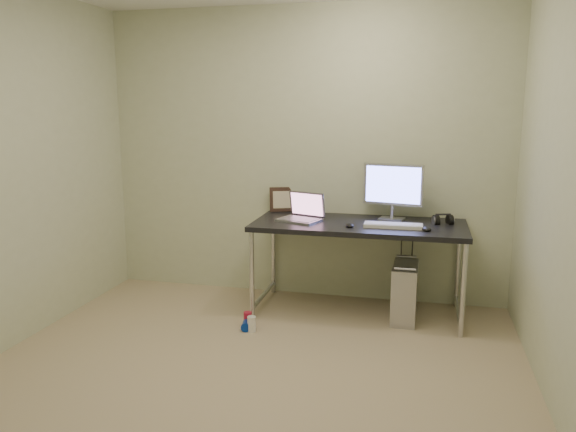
% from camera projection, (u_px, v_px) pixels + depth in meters
% --- Properties ---
extents(floor, '(3.50, 3.50, 0.00)m').
position_uv_depth(floor, '(243.00, 384.00, 3.42)').
color(floor, tan).
rests_on(floor, ground).
extents(wall_back, '(3.50, 0.02, 2.50)m').
position_uv_depth(wall_back, '(304.00, 155.00, 4.85)').
color(wall_back, beige).
rests_on(wall_back, ground).
extents(wall_right, '(0.02, 3.50, 2.50)m').
position_uv_depth(wall_right, '(576.00, 192.00, 2.78)').
color(wall_right, beige).
rests_on(wall_right, ground).
extents(desk, '(1.68, 0.73, 0.75)m').
position_uv_depth(desk, '(359.00, 232.00, 4.49)').
color(desk, black).
rests_on(desk, ground).
extents(tower_computer, '(0.20, 0.43, 0.48)m').
position_uv_depth(tower_computer, '(405.00, 292.00, 4.42)').
color(tower_computer, '#A2A1A6').
rests_on(tower_computer, ground).
extents(cable_a, '(0.01, 0.16, 0.69)m').
position_uv_depth(cable_a, '(401.00, 257.00, 4.77)').
color(cable_a, black).
rests_on(cable_a, ground).
extents(cable_b, '(0.02, 0.11, 0.71)m').
position_uv_depth(cable_b, '(412.00, 261.00, 4.73)').
color(cable_b, black).
rests_on(cable_b, ground).
extents(can_red, '(0.08, 0.08, 0.11)m').
position_uv_depth(can_red, '(248.00, 319.00, 4.31)').
color(can_red, '#BD1737').
rests_on(can_red, ground).
extents(can_white, '(0.07, 0.07, 0.12)m').
position_uv_depth(can_white, '(252.00, 324.00, 4.21)').
color(can_white, white).
rests_on(can_white, ground).
extents(can_blue, '(0.09, 0.14, 0.07)m').
position_uv_depth(can_blue, '(247.00, 325.00, 4.26)').
color(can_blue, '#092D9D').
rests_on(can_blue, ground).
extents(laptop, '(0.39, 0.36, 0.22)m').
position_uv_depth(laptop, '(302.00, 214.00, 4.57)').
color(laptop, '#B6B6BE').
rests_on(laptop, desk).
extents(monitor, '(0.49, 0.18, 0.46)m').
position_uv_depth(monitor, '(393.00, 187.00, 4.56)').
color(monitor, '#B6B6BE').
rests_on(monitor, desk).
extents(keyboard, '(0.45, 0.15, 0.03)m').
position_uv_depth(keyboard, '(393.00, 225.00, 4.31)').
color(keyboard, silver).
rests_on(keyboard, desk).
extents(mouse_right, '(0.09, 0.12, 0.04)m').
position_uv_depth(mouse_right, '(427.00, 228.00, 4.20)').
color(mouse_right, black).
rests_on(mouse_right, desk).
extents(mouse_left, '(0.09, 0.12, 0.03)m').
position_uv_depth(mouse_left, '(350.00, 225.00, 4.33)').
color(mouse_left, black).
rests_on(mouse_left, desk).
extents(headphones, '(0.18, 0.10, 0.10)m').
position_uv_depth(headphones, '(443.00, 220.00, 4.43)').
color(headphones, black).
rests_on(headphones, desk).
extents(picture_frame, '(0.28, 0.16, 0.22)m').
position_uv_depth(picture_frame, '(285.00, 199.00, 4.94)').
color(picture_frame, black).
rests_on(picture_frame, desk).
extents(webcam, '(0.04, 0.03, 0.12)m').
position_uv_depth(webcam, '(316.00, 205.00, 4.80)').
color(webcam, silver).
rests_on(webcam, desk).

